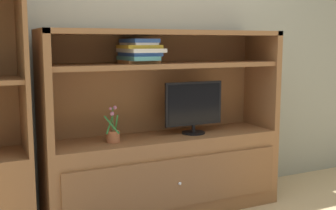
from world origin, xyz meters
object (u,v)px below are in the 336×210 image
Objects in this scene: magazine_stack at (139,51)px; tv_monitor at (194,106)px; potted_plant at (113,134)px; media_console at (165,155)px.

tv_monitor is at bearing -3.57° from magazine_stack.
potted_plant is 0.77× the size of magazine_stack.
tv_monitor is 0.70m from potted_plant.
media_console is at bearing -0.02° from magazine_stack.
potted_plant is at bearing -175.40° from media_console.
potted_plant is (-0.68, -0.01, -0.16)m from tv_monitor.
media_console is 3.78× the size of tv_monitor.
media_console is 0.49m from potted_plant.
tv_monitor is 0.63m from magazine_stack.
magazine_stack is at bearing 176.43° from tv_monitor.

